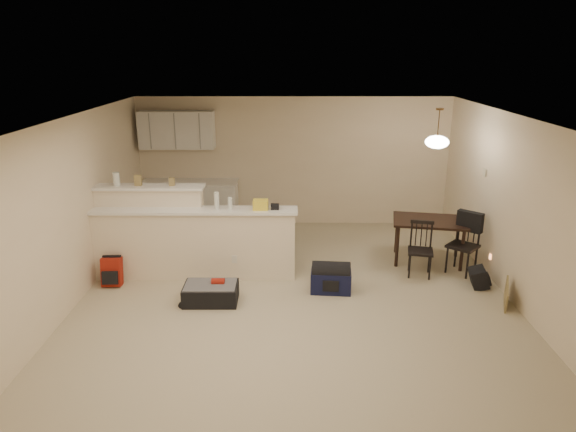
{
  "coord_description": "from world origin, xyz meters",
  "views": [
    {
      "loc": [
        -0.07,
        -6.32,
        3.32
      ],
      "look_at": [
        -0.1,
        0.7,
        1.05
      ],
      "focal_mm": 32.0,
      "sensor_mm": 36.0,
      "label": 1
    }
  ],
  "objects_px": {
    "dining_chair_near": "(421,250)",
    "suitcase": "(211,293)",
    "pendant_lamp": "(437,141)",
    "dining_table": "(429,225)",
    "black_daypack": "(479,278)",
    "red_backpack": "(112,272)",
    "navy_duffel": "(331,281)",
    "dining_chair_far": "(463,244)"
  },
  "relations": [
    {
      "from": "dining_chair_far",
      "to": "black_daypack",
      "type": "relative_size",
      "value": 2.98
    },
    {
      "from": "pendant_lamp",
      "to": "black_daypack",
      "type": "distance_m",
      "value": 2.15
    },
    {
      "from": "pendant_lamp",
      "to": "navy_duffel",
      "type": "height_order",
      "value": "pendant_lamp"
    },
    {
      "from": "pendant_lamp",
      "to": "dining_table",
      "type": "bearing_deg",
      "value": 45.0
    },
    {
      "from": "dining_table",
      "to": "black_daypack",
      "type": "relative_size",
      "value": 4.01
    },
    {
      "from": "dining_chair_near",
      "to": "navy_duffel",
      "type": "relative_size",
      "value": 1.48
    },
    {
      "from": "dining_table",
      "to": "pendant_lamp",
      "type": "relative_size",
      "value": 2.05
    },
    {
      "from": "dining_chair_far",
      "to": "red_backpack",
      "type": "relative_size",
      "value": 2.23
    },
    {
      "from": "dining_table",
      "to": "red_backpack",
      "type": "height_order",
      "value": "dining_table"
    },
    {
      "from": "dining_chair_far",
      "to": "suitcase",
      "type": "xyz_separation_m",
      "value": [
        -3.76,
        -1.0,
        -0.35
      ]
    },
    {
      "from": "red_backpack",
      "to": "navy_duffel",
      "type": "xyz_separation_m",
      "value": [
        3.22,
        -0.2,
        -0.05
      ]
    },
    {
      "from": "red_backpack",
      "to": "navy_duffel",
      "type": "bearing_deg",
      "value": -6.08
    },
    {
      "from": "pendant_lamp",
      "to": "dining_chair_far",
      "type": "xyz_separation_m",
      "value": [
        0.41,
        -0.46,
        -1.52
      ]
    },
    {
      "from": "dining_table",
      "to": "dining_chair_far",
      "type": "relative_size",
      "value": 1.35
    },
    {
      "from": "dining_table",
      "to": "red_backpack",
      "type": "bearing_deg",
      "value": -158.88
    },
    {
      "from": "pendant_lamp",
      "to": "dining_chair_near",
      "type": "relative_size",
      "value": 0.73
    },
    {
      "from": "dining_chair_far",
      "to": "black_daypack",
      "type": "height_order",
      "value": "dining_chair_far"
    },
    {
      "from": "pendant_lamp",
      "to": "red_backpack",
      "type": "height_order",
      "value": "pendant_lamp"
    },
    {
      "from": "dining_chair_near",
      "to": "black_daypack",
      "type": "distance_m",
      "value": 0.92
    },
    {
      "from": "pendant_lamp",
      "to": "navy_duffel",
      "type": "bearing_deg",
      "value": -146.03
    },
    {
      "from": "dining_chair_far",
      "to": "navy_duffel",
      "type": "xyz_separation_m",
      "value": [
        -2.08,
        -0.67,
        -0.31
      ]
    },
    {
      "from": "dining_chair_near",
      "to": "navy_duffel",
      "type": "height_order",
      "value": "dining_chair_near"
    },
    {
      "from": "dining_table",
      "to": "navy_duffel",
      "type": "bearing_deg",
      "value": -135.58
    },
    {
      "from": "dining_chair_near",
      "to": "suitcase",
      "type": "height_order",
      "value": "dining_chair_near"
    },
    {
      "from": "dining_chair_near",
      "to": "red_backpack",
      "type": "height_order",
      "value": "dining_chair_near"
    },
    {
      "from": "dining_chair_near",
      "to": "red_backpack",
      "type": "xyz_separation_m",
      "value": [
        -4.62,
        -0.36,
        -0.21
      ]
    },
    {
      "from": "dining_chair_near",
      "to": "black_daypack",
      "type": "bearing_deg",
      "value": -15.1
    },
    {
      "from": "dining_chair_near",
      "to": "navy_duffel",
      "type": "distance_m",
      "value": 1.54
    },
    {
      "from": "dining_table",
      "to": "dining_chair_far",
      "type": "xyz_separation_m",
      "value": [
        0.41,
        -0.46,
        -0.16
      ]
    },
    {
      "from": "dining_chair_far",
      "to": "red_backpack",
      "type": "bearing_deg",
      "value": -132.97
    },
    {
      "from": "black_daypack",
      "to": "red_backpack",
      "type": "bearing_deg",
      "value": 98.71
    },
    {
      "from": "dining_chair_far",
      "to": "navy_duffel",
      "type": "height_order",
      "value": "dining_chair_far"
    },
    {
      "from": "dining_table",
      "to": "navy_duffel",
      "type": "distance_m",
      "value": 2.07
    },
    {
      "from": "dining_table",
      "to": "black_daypack",
      "type": "bearing_deg",
      "value": -51.25
    },
    {
      "from": "suitcase",
      "to": "red_backpack",
      "type": "height_order",
      "value": "red_backpack"
    },
    {
      "from": "dining_table",
      "to": "suitcase",
      "type": "relative_size",
      "value": 1.72
    },
    {
      "from": "pendant_lamp",
      "to": "suitcase",
      "type": "distance_m",
      "value": 4.1
    },
    {
      "from": "dining_table",
      "to": "red_backpack",
      "type": "xyz_separation_m",
      "value": [
        -4.89,
        -0.92,
        -0.42
      ]
    },
    {
      "from": "dining_table",
      "to": "dining_chair_near",
      "type": "height_order",
      "value": "dining_chair_near"
    },
    {
      "from": "dining_chair_near",
      "to": "red_backpack",
      "type": "bearing_deg",
      "value": -163.66
    },
    {
      "from": "pendant_lamp",
      "to": "dining_chair_far",
      "type": "relative_size",
      "value": 0.66
    },
    {
      "from": "suitcase",
      "to": "dining_table",
      "type": "bearing_deg",
      "value": 23.1
    }
  ]
}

